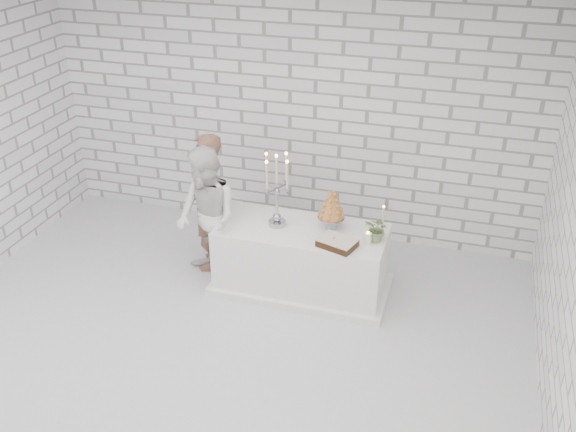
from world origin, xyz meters
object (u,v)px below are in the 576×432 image
Objects in this scene: groom at (207,202)px; bride at (207,218)px; croquembouche at (332,209)px; cake_table at (302,259)px; candelabra at (277,191)px.

groom reaches higher than bride.
bride is 1.35m from croquembouche.
croquembouche reaches higher than cake_table.
groom is 1.45m from croquembouche.
candelabra is (0.87, -0.16, 0.35)m from groom.
cake_table is 1.13× the size of bride.
bride reaches higher than cake_table.
candelabra is at bearing 52.55° from bride.
croquembouche is (0.29, 0.10, 0.60)m from cake_table.
cake_table is 3.92× the size of croquembouche.
cake_table is at bearing -0.50° from candelabra.
groom is at bearing 177.56° from croquembouche.
croquembouche is at bearing 51.69° from bride.
cake_table is 0.83m from candelabra.
bride is (-1.02, -0.15, 0.42)m from cake_table.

